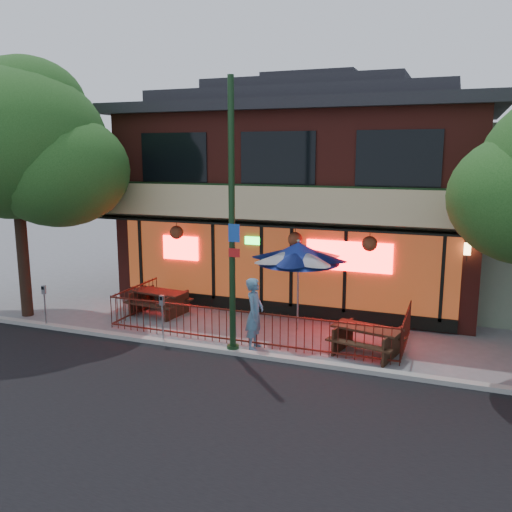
# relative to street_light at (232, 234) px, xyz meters

# --- Properties ---
(ground) EXTENTS (80.00, 80.00, 0.00)m
(ground) POSITION_rel_street_light_xyz_m (-0.00, 0.40, -3.15)
(ground) COLOR gray
(ground) RESTS_ON ground
(asphalt_street) EXTENTS (80.00, 11.00, 0.00)m
(asphalt_street) POSITION_rel_street_light_xyz_m (-0.00, -5.60, -3.15)
(asphalt_street) COLOR black
(asphalt_street) RESTS_ON ground
(curb) EXTENTS (80.00, 0.25, 0.12)m
(curb) POSITION_rel_street_light_xyz_m (-0.00, -0.10, -3.09)
(curb) COLOR #999993
(curb) RESTS_ON ground
(restaurant_building) EXTENTS (12.96, 9.49, 8.05)m
(restaurant_building) POSITION_rel_street_light_xyz_m (-0.00, 7.51, 0.98)
(restaurant_building) COLOR maroon
(restaurant_building) RESTS_ON ground
(patio_fence) EXTENTS (8.44, 2.62, 1.00)m
(patio_fence) POSITION_rel_street_light_xyz_m (-0.00, 0.91, -2.52)
(patio_fence) COLOR #4E1810
(patio_fence) RESTS_ON ground
(street_light) EXTENTS (0.43, 0.32, 7.00)m
(street_light) POSITION_rel_street_light_xyz_m (0.00, 0.00, 0.00)
(street_light) COLOR #163319
(street_light) RESTS_ON ground
(street_tree_left) EXTENTS (5.60, 5.60, 8.05)m
(street_tree_left) POSITION_rel_street_light_xyz_m (-7.46, 0.79, 2.52)
(street_tree_left) COLOR #2D2216
(street_tree_left) RESTS_ON ground
(picnic_table_left) EXTENTS (1.93, 1.55, 0.77)m
(picnic_table_left) POSITION_rel_street_light_xyz_m (-3.60, 2.34, -2.64)
(picnic_table_left) COLOR #3C2016
(picnic_table_left) RESTS_ON ground
(picnic_table_right) EXTENTS (1.99, 1.68, 0.74)m
(picnic_table_right) POSITION_rel_street_light_xyz_m (3.30, 1.10, -2.66)
(picnic_table_right) COLOR #392114
(picnic_table_right) RESTS_ON ground
(patio_umbrella) EXTENTS (2.38, 2.38, 2.72)m
(patio_umbrella) POSITION_rel_street_light_xyz_m (1.05, 2.41, -0.83)
(patio_umbrella) COLOR gray
(patio_umbrella) RESTS_ON ground
(pedestrian) EXTENTS (0.51, 0.73, 1.93)m
(pedestrian) POSITION_rel_street_light_xyz_m (0.42, 0.50, -2.19)
(pedestrian) COLOR teal
(pedestrian) RESTS_ON ground
(parking_meter_near) EXTENTS (0.12, 0.11, 1.35)m
(parking_meter_near) POSITION_rel_street_light_xyz_m (-2.09, 0.00, -2.23)
(parking_meter_near) COLOR gray
(parking_meter_near) RESTS_ON ground
(parking_meter_far) EXTENTS (0.14, 0.13, 1.30)m
(parking_meter_far) POSITION_rel_street_light_xyz_m (-6.06, -0.08, -2.27)
(parking_meter_far) COLOR gray
(parking_meter_far) RESTS_ON ground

